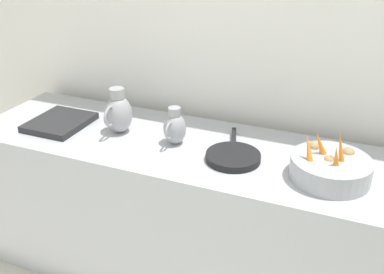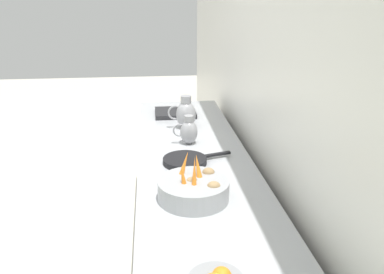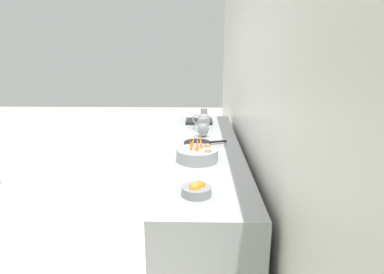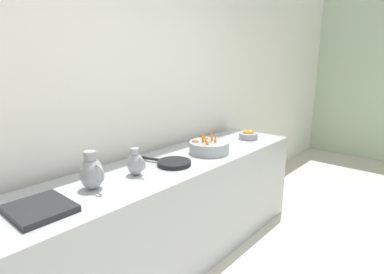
{
  "view_description": "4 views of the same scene",
  "coord_description": "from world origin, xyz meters",
  "px_view_note": "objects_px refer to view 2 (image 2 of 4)",
  "views": [
    {
      "loc": [
        0.35,
        0.45,
        1.92
      ],
      "look_at": [
        -1.41,
        -0.27,
        0.98
      ],
      "focal_mm": 40.23,
      "sensor_mm": 36.0,
      "label": 1
    },
    {
      "loc": [
        -1.22,
        2.16,
        1.87
      ],
      "look_at": [
        -1.45,
        0.03,
        1.09
      ],
      "focal_mm": 37.28,
      "sensor_mm": 36.0,
      "label": 2
    },
    {
      "loc": [
        -1.44,
        2.99,
        1.81
      ],
      "look_at": [
        -1.37,
        0.06,
        1.01
      ],
      "focal_mm": 30.05,
      "sensor_mm": 36.0,
      "label": 3
    },
    {
      "loc": [
        0.2,
        -1.7,
        1.69
      ],
      "look_at": [
        -1.42,
        0.16,
        1.08
      ],
      "focal_mm": 28.62,
      "sensor_mm": 36.0,
      "label": 4
    }
  ],
  "objects_px": {
    "vegetable_colander": "(194,189)",
    "skillet_on_counter": "(186,161)",
    "metal_pitcher_tall": "(186,114)",
    "metal_pitcher_short": "(189,131)"
  },
  "relations": [
    {
      "from": "metal_pitcher_short",
      "to": "skillet_on_counter",
      "type": "height_order",
      "value": "metal_pitcher_short"
    },
    {
      "from": "metal_pitcher_short",
      "to": "vegetable_colander",
      "type": "bearing_deg",
      "value": 86.15
    },
    {
      "from": "vegetable_colander",
      "to": "metal_pitcher_tall",
      "type": "distance_m",
      "value": 1.13
    },
    {
      "from": "vegetable_colander",
      "to": "metal_pitcher_tall",
      "type": "relative_size",
      "value": 1.41
    },
    {
      "from": "skillet_on_counter",
      "to": "vegetable_colander",
      "type": "bearing_deg",
      "value": 89.78
    },
    {
      "from": "vegetable_colander",
      "to": "skillet_on_counter",
      "type": "relative_size",
      "value": 0.83
    },
    {
      "from": "metal_pitcher_tall",
      "to": "skillet_on_counter",
      "type": "distance_m",
      "value": 0.69
    },
    {
      "from": "metal_pitcher_tall",
      "to": "skillet_on_counter",
      "type": "bearing_deg",
      "value": 84.68
    },
    {
      "from": "metal_pitcher_tall",
      "to": "metal_pitcher_short",
      "type": "height_order",
      "value": "metal_pitcher_tall"
    },
    {
      "from": "metal_pitcher_tall",
      "to": "skillet_on_counter",
      "type": "height_order",
      "value": "metal_pitcher_tall"
    }
  ]
}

